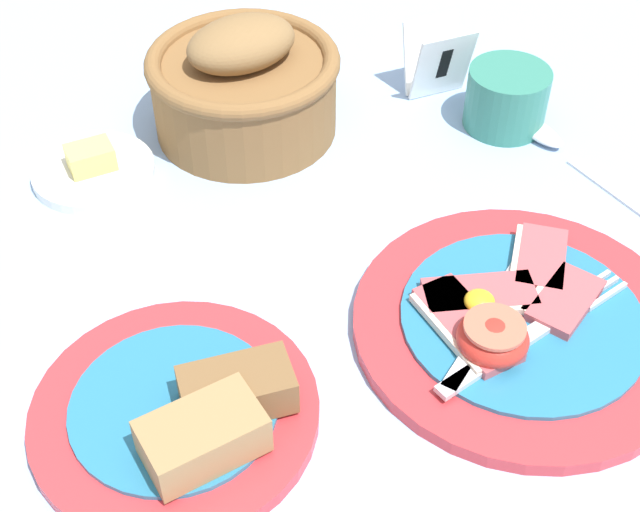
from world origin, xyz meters
The scene contains 8 objects.
ground_plane centered at (0.00, 0.00, 0.00)m, with size 3.00×3.00×0.00m, color #93B2DB.
breakfast_plate centered at (0.05, 0.02, 0.01)m, with size 0.25×0.25×0.04m.
bread_plate centered at (-0.20, -0.01, 0.01)m, with size 0.20×0.20×0.05m.
sugar_cup centered at (0.14, 0.27, 0.03)m, with size 0.08×0.08×0.06m.
bread_basket centered at (-0.10, 0.32, 0.05)m, with size 0.18×0.18×0.11m.
butter_dish centered at (-0.25, 0.28, 0.01)m, with size 0.11×0.11×0.03m.
number_card centered at (0.10, 0.34, 0.04)m, with size 0.07×0.05×0.07m.
teaspoon_by_saucer centered at (0.18, 0.22, 0.01)m, with size 0.08×0.19×0.01m.
Camera 1 is at (-0.21, -0.38, 0.51)m, focal length 50.00 mm.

